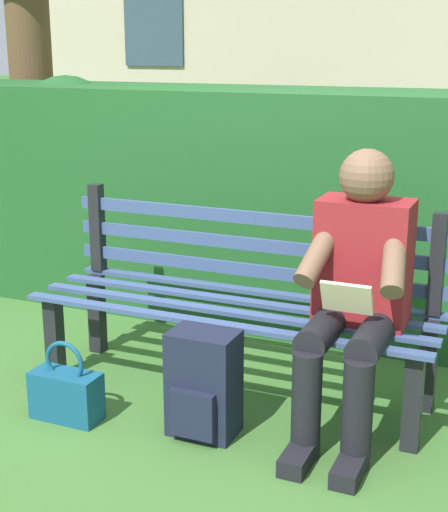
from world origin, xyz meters
The scene contains 6 objects.
ground centered at (0.00, 0.00, 0.00)m, with size 60.00×60.00×0.00m, color #3D6B2D.
park_bench centered at (0.00, -0.08, 0.45)m, with size 1.86×0.53×0.88m.
person_seated centered at (-0.58, 0.10, 0.62)m, with size 0.44×0.73×1.17m.
hedge_backdrop centered at (0.25, -1.08, 0.70)m, with size 5.44×0.87×1.48m.
backpack centered at (-0.04, 0.39, 0.22)m, with size 0.28×0.26×0.45m.
handbag centered at (0.56, 0.51, 0.12)m, with size 0.30×0.14×0.36m.
Camera 1 is at (-1.25, 2.98, 1.56)m, focal length 53.39 mm.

